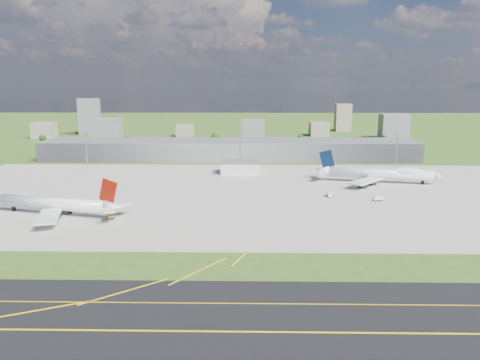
{
  "coord_description": "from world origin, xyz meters",
  "views": [
    {
      "loc": [
        15.7,
        -213.55,
        58.27
      ],
      "look_at": [
        11.09,
        32.37,
        9.0
      ],
      "focal_mm": 35.0,
      "sensor_mm": 36.0,
      "label": 1
    }
  ],
  "objects_px": {
    "van_white_far": "(378,199)",
    "van_white_near": "(329,195)",
    "airliner_blue_quad": "(380,174)",
    "airliner_red_twin": "(58,205)",
    "tug_yellow": "(110,218)"
  },
  "relations": [
    {
      "from": "airliner_red_twin",
      "to": "tug_yellow",
      "type": "relative_size",
      "value": 19.02
    },
    {
      "from": "airliner_red_twin",
      "to": "tug_yellow",
      "type": "xyz_separation_m",
      "value": [
        26.14,
        -6.72,
        -4.14
      ]
    },
    {
      "from": "airliner_red_twin",
      "to": "van_white_far",
      "type": "bearing_deg",
      "value": -154.56
    },
    {
      "from": "airliner_red_twin",
      "to": "airliner_blue_quad",
      "type": "relative_size",
      "value": 0.9
    },
    {
      "from": "airliner_blue_quad",
      "to": "airliner_red_twin",
      "type": "bearing_deg",
      "value": -143.85
    },
    {
      "from": "van_white_near",
      "to": "van_white_far",
      "type": "bearing_deg",
      "value": -111.89
    },
    {
      "from": "van_white_far",
      "to": "airliner_red_twin",
      "type": "bearing_deg",
      "value": -172.39
    },
    {
      "from": "tug_yellow",
      "to": "van_white_near",
      "type": "relative_size",
      "value": 0.74
    },
    {
      "from": "airliner_red_twin",
      "to": "tug_yellow",
      "type": "height_order",
      "value": "airliner_red_twin"
    },
    {
      "from": "airliner_blue_quad",
      "to": "van_white_near",
      "type": "distance_m",
      "value": 53.77
    },
    {
      "from": "airliner_blue_quad",
      "to": "van_white_near",
      "type": "height_order",
      "value": "airliner_blue_quad"
    },
    {
      "from": "airliner_blue_quad",
      "to": "van_white_near",
      "type": "bearing_deg",
      "value": -122.77
    },
    {
      "from": "van_white_far",
      "to": "van_white_near",
      "type": "bearing_deg",
      "value": 155.36
    },
    {
      "from": "airliner_blue_quad",
      "to": "van_white_far",
      "type": "distance_m",
      "value": 49.78
    },
    {
      "from": "tug_yellow",
      "to": "van_white_near",
      "type": "bearing_deg",
      "value": -28.82
    }
  ]
}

